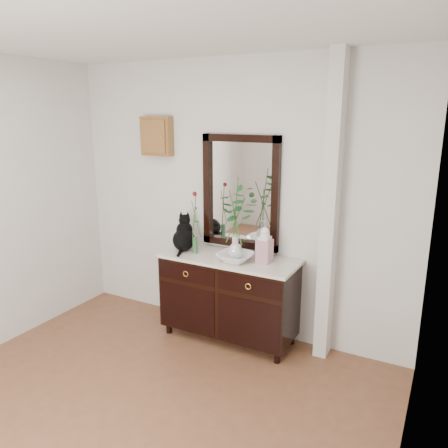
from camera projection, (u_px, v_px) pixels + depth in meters
The scene contains 10 objects.
wall_back at pixel (232, 200), 4.29m from camera, with size 3.60×0.04×2.70m, color silver.
pilaster at pixel (330, 213), 3.77m from camera, with size 0.12×0.20×2.70m, color silver.
sideboard at pixel (229, 294), 4.25m from camera, with size 1.33×0.52×0.82m.
wall_mirror at pixel (240, 192), 4.21m from camera, with size 0.80×0.06×1.10m.
key_cabinet at pixel (157, 136), 4.49m from camera, with size 0.35×0.10×0.40m, color brown.
cat at pixel (184, 233), 4.34m from camera, with size 0.25×0.31×0.36m, color black, non-canonical shape.
lotus_bowl at pixel (235, 257), 4.04m from camera, with size 0.33×0.33×0.08m, color white.
vase_branches at pixel (235, 218), 3.94m from camera, with size 0.37×0.37×0.78m, color silver, non-canonical shape.
bud_vase_rose at pixel (195, 222), 4.20m from camera, with size 0.08×0.08×0.63m, color #326638, non-canonical shape.
ginger_jar at pixel (265, 244), 3.98m from camera, with size 0.13×0.13×0.34m, color white, non-canonical shape.
Camera 1 is at (1.91, -1.78, 2.20)m, focal length 35.00 mm.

